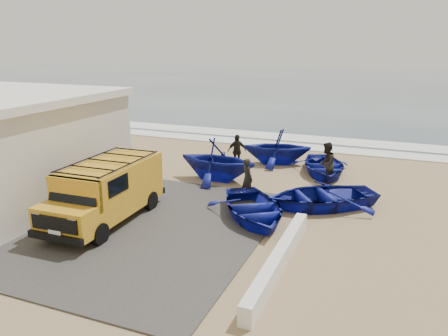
% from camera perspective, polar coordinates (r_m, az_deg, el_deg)
% --- Properties ---
extents(ground, '(160.00, 160.00, 0.00)m').
position_cam_1_polar(ground, '(17.18, -6.53, -5.28)').
color(ground, '#9A8159').
extents(slab, '(12.00, 10.00, 0.05)m').
position_cam_1_polar(slab, '(16.66, -15.94, -6.43)').
color(slab, '#43403D').
rests_on(slab, ground).
extents(ocean, '(180.00, 88.00, 0.01)m').
position_cam_1_polar(ocean, '(70.71, 15.80, 10.51)').
color(ocean, '#385166').
rests_on(ocean, ground).
extents(surf_line, '(180.00, 1.60, 0.06)m').
position_cam_1_polar(surf_line, '(27.84, 5.22, 3.19)').
color(surf_line, white).
rests_on(surf_line, ground).
extents(surf_wash, '(180.00, 2.20, 0.04)m').
position_cam_1_polar(surf_wash, '(30.19, 6.60, 4.15)').
color(surf_wash, white).
rests_on(surf_wash, ground).
extents(parapet, '(0.35, 6.00, 0.55)m').
position_cam_1_polar(parapet, '(12.82, 7.20, -11.75)').
color(parapet, silver).
rests_on(parapet, ground).
extents(van, '(2.17, 5.17, 2.20)m').
position_cam_1_polar(van, '(16.13, -15.10, -2.72)').
color(van, gold).
rests_on(van, ground).
extents(boat_near_left, '(4.76, 5.08, 0.86)m').
position_cam_1_polar(boat_near_left, '(15.97, 3.86, -5.25)').
color(boat_near_left, '#121C91').
rests_on(boat_near_left, ground).
extents(boat_near_right, '(5.38, 5.02, 0.91)m').
position_cam_1_polar(boat_near_right, '(17.48, 12.52, -3.59)').
color(boat_near_right, '#121C91').
rests_on(boat_near_right, ground).
extents(boat_mid_left, '(4.00, 3.53, 1.98)m').
position_cam_1_polar(boat_mid_left, '(20.26, -0.90, 1.12)').
color(boat_mid_left, '#121C91').
rests_on(boat_mid_left, ground).
extents(boat_mid_right, '(3.94, 4.70, 0.84)m').
position_cam_1_polar(boat_mid_right, '(21.79, 12.86, 0.23)').
color(boat_mid_right, '#121C91').
rests_on(boat_mid_right, ground).
extents(boat_far_left, '(4.22, 3.88, 1.87)m').
position_cam_1_polar(boat_far_left, '(23.18, 6.92, 2.79)').
color(boat_far_left, '#121C91').
rests_on(boat_far_left, ground).
extents(fisherman_front, '(0.73, 0.71, 1.69)m').
position_cam_1_polar(fisherman_front, '(17.94, 3.05, -1.38)').
color(fisherman_front, black).
rests_on(fisherman_front, ground).
extents(fisherman_middle, '(0.89, 1.06, 1.95)m').
position_cam_1_polar(fisherman_middle, '(20.17, 13.20, 0.57)').
color(fisherman_middle, black).
rests_on(fisherman_middle, ground).
extents(fisherman_back, '(1.02, 1.01, 1.73)m').
position_cam_1_polar(fisherman_back, '(22.38, 1.67, 2.24)').
color(fisherman_back, black).
rests_on(fisherman_back, ground).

